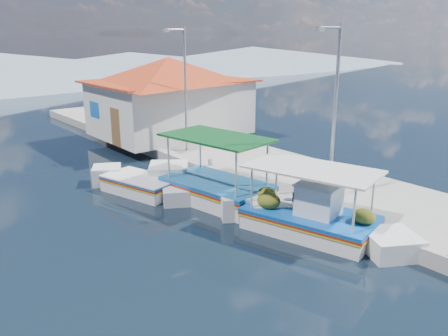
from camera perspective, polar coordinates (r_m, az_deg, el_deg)
ground at (r=12.57m, az=6.74°, el=-12.98°), size 160.00×160.00×0.00m
quay at (r=20.25m, az=6.43°, el=-0.57°), size 5.00×44.00×0.50m
bollards at (r=18.22m, az=3.47°, el=-1.13°), size 0.20×17.20×0.30m
main_caique at (r=14.94m, az=10.54°, el=-6.21°), size 3.39×7.04×2.40m
caique_green_canopy at (r=17.36m, az=-1.09°, el=-2.80°), size 3.03×7.44×2.82m
caique_blue_hull at (r=18.62m, az=-10.44°, el=-2.22°), size 2.62×5.36×0.99m
harbor_building at (r=26.83m, az=-6.83°, el=9.15°), size 10.49×10.49×4.40m
lamp_post_near at (r=15.85m, az=13.60°, el=7.68°), size 1.21×0.14×6.00m
lamp_post_far at (r=22.45m, az=-5.08°, el=10.55°), size 1.21×0.14×6.00m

